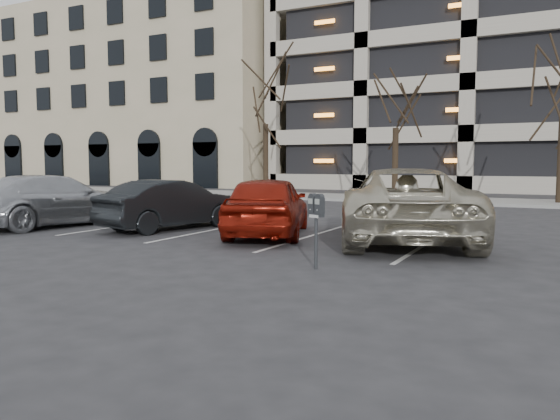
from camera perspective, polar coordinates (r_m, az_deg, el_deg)
name	(u,v)px	position (r m, az deg, el deg)	size (l,w,h in m)	color
ground	(325,256)	(10.55, 4.72, -4.82)	(140.00, 140.00, 0.00)	#28282B
sidewalk	(460,201)	(25.98, 18.27, 0.91)	(80.00, 4.00, 0.12)	gray
stall_lines	(308,237)	(13.19, 2.90, -2.81)	(16.90, 5.20, 0.00)	silver
office_building	(164,99)	(51.15, -12.03, 11.28)	(26.00, 16.20, 15.00)	tan
tree_a	(266,80)	(29.49, -1.52, 13.46)	(3.74, 3.74, 8.49)	black
tree_b	(397,83)	(26.80, 12.09, 12.81)	(3.34, 3.34, 7.60)	black
parking_meter	(316,213)	(9.14, 3.80, -0.27)	(0.34, 0.24, 1.25)	black
suv_silver	(404,204)	(12.83, 12.83, 0.57)	(4.63, 6.58, 1.67)	beige
car_red	(268,205)	(13.36, -1.28, 0.49)	(1.76, 4.38, 1.49)	maroon
car_dark	(172,204)	(14.99, -11.26, 0.57)	(1.41, 4.04, 1.33)	black
car_silver	(54,200)	(16.68, -22.54, 0.94)	(2.04, 5.01, 1.45)	#AEB1B6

